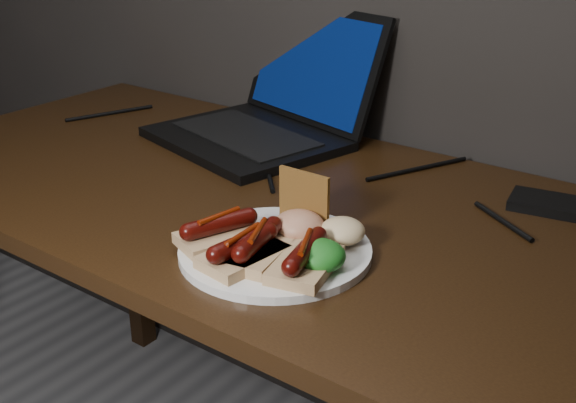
% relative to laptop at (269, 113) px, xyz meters
% --- Properties ---
extents(desk, '(1.40, 0.70, 0.75)m').
position_rel_laptop_xyz_m(desk, '(0.12, -0.24, -0.14)').
color(desk, black).
rests_on(desk, ground).
extents(laptop, '(0.43, 0.44, 0.25)m').
position_rel_laptop_xyz_m(laptop, '(0.00, 0.00, 0.00)').
color(laptop, black).
rests_on(laptop, desk).
extents(hard_drive, '(0.13, 0.09, 0.02)m').
position_rel_laptop_xyz_m(hard_drive, '(0.57, -0.02, -0.04)').
color(hard_drive, black).
rests_on(hard_drive, desk).
extents(desk_cables, '(1.02, 0.34, 0.01)m').
position_rel_laptop_xyz_m(desk_cables, '(0.13, -0.08, -0.05)').
color(desk_cables, black).
rests_on(desk_cables, desk).
extents(plate, '(0.27, 0.27, 0.01)m').
position_rel_laptop_xyz_m(plate, '(0.32, -0.40, -0.04)').
color(plate, white).
rests_on(plate, desk).
extents(bread_sausage_left, '(0.11, 0.13, 0.04)m').
position_rel_laptop_xyz_m(bread_sausage_left, '(0.25, -0.43, -0.02)').
color(bread_sausage_left, '#DEBD82').
rests_on(bread_sausage_left, plate).
extents(bread_sausage_center, '(0.09, 0.13, 0.04)m').
position_rel_laptop_xyz_m(bread_sausage_center, '(0.32, -0.44, -0.02)').
color(bread_sausage_center, '#DEBD82').
rests_on(bread_sausage_center, plate).
extents(bread_sausage_right, '(0.10, 0.13, 0.04)m').
position_rel_laptop_xyz_m(bread_sausage_right, '(0.39, -0.43, -0.02)').
color(bread_sausage_right, '#DEBD82').
rests_on(bread_sausage_right, plate).
extents(bread_sausage_extra, '(0.08, 0.12, 0.04)m').
position_rel_laptop_xyz_m(bread_sausage_extra, '(0.31, -0.46, -0.02)').
color(bread_sausage_extra, '#DEBD82').
rests_on(bread_sausage_extra, plate).
extents(crispbread, '(0.09, 0.01, 0.08)m').
position_rel_laptop_xyz_m(crispbread, '(0.31, -0.32, 0.00)').
color(crispbread, '#915C28').
rests_on(crispbread, plate).
extents(salad_greens, '(0.07, 0.07, 0.04)m').
position_rel_laptop_xyz_m(salad_greens, '(0.40, -0.41, -0.02)').
color(salad_greens, '#165110').
rests_on(salad_greens, plate).
extents(salsa_mound, '(0.07, 0.07, 0.04)m').
position_rel_laptop_xyz_m(salsa_mound, '(0.33, -0.36, -0.02)').
color(salsa_mound, '#AA1A11').
rests_on(salsa_mound, plate).
extents(coleslaw_mound, '(0.06, 0.06, 0.04)m').
position_rel_laptop_xyz_m(coleslaw_mound, '(0.39, -0.33, -0.02)').
color(coleslaw_mound, beige).
rests_on(coleslaw_mound, plate).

